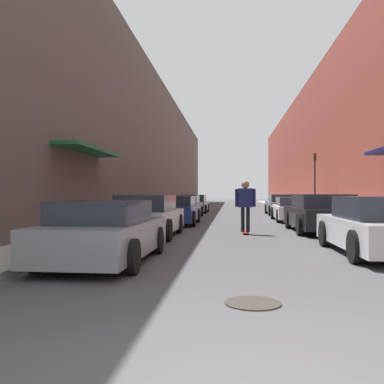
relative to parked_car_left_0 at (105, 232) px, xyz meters
The scene contains 17 objects.
ground 21.74m from the parked_car_left_0, 82.56° to the left, with size 147.94×147.94×0.00m, color #424244.
curb_strip_left 28.35m from the parked_car_left_0, 94.08° to the left, with size 1.80×67.25×0.12m.
curb_strip_right 29.29m from the parked_car_left_0, 74.86° to the left, with size 1.80×67.25×0.12m.
building_row_left 29.05m from the parked_car_left_0, 99.86° to the left, with size 4.90×67.25×10.27m.
building_row_right 30.51m from the parked_car_left_0, 69.54° to the left, with size 4.90×67.25×10.31m.
parked_car_left_0 is the anchor object (origin of this frame).
parked_car_left_1 4.98m from the parked_car_left_0, 91.41° to the left, with size 1.86×4.30×1.32m.
parked_car_left_2 10.36m from the parked_car_left_0, 89.72° to the left, with size 1.99×4.29×1.25m.
parked_car_left_3 15.82m from the parked_car_left_0, 90.37° to the left, with size 1.87×4.37×1.26m.
parked_car_left_4 21.56m from the parked_car_left_0, 90.15° to the left, with size 1.88×4.43×1.27m.
parked_car_right_0 6.00m from the parked_car_left_0, 15.31° to the left, with size 1.96×4.43×1.30m.
parked_car_right_1 9.12m from the parked_car_left_0, 51.60° to the left, with size 2.08×4.67×1.34m.
parked_car_right_2 14.33m from the parked_car_left_0, 67.02° to the left, with size 1.96×4.61×1.17m.
parked_car_right_3 20.06m from the parked_car_left_0, 73.49° to the left, with size 1.86×4.51×1.30m.
skateboarder 6.85m from the parked_car_left_0, 64.16° to the left, with size 0.69×0.78×1.80m.
manhole_cover 4.08m from the parked_car_left_0, 46.81° to the right, with size 0.70×0.70×0.02m.
traffic_light 19.44m from the parked_car_left_0, 67.18° to the left, with size 0.16×0.22×3.66m.
Camera 1 is at (-0.32, -2.94, 1.37)m, focal length 40.00 mm.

